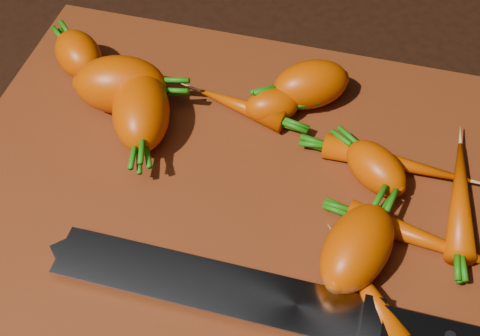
# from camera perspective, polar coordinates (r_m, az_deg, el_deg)

# --- Properties ---
(ground) EXTENTS (2.00, 2.00, 0.01)m
(ground) POSITION_cam_1_polar(r_m,az_deg,el_deg) (0.59, -0.25, -2.90)
(ground) COLOR black
(cutting_board) EXTENTS (0.50, 0.40, 0.01)m
(cutting_board) POSITION_cam_1_polar(r_m,az_deg,el_deg) (0.58, -0.26, -2.25)
(cutting_board) COLOR maroon
(cutting_board) RESTS_ON ground
(carrot_0) EXTENTS (0.09, 0.07, 0.05)m
(carrot_0) POSITION_cam_1_polar(r_m,az_deg,el_deg) (0.63, -10.17, 7.01)
(carrot_0) COLOR #CF4400
(carrot_0) RESTS_ON cutting_board
(carrot_1) EXTENTS (0.07, 0.07, 0.04)m
(carrot_1) POSITION_cam_1_polar(r_m,az_deg,el_deg) (0.68, -13.61, 9.38)
(carrot_1) COLOR #CF4400
(carrot_1) RESTS_ON cutting_board
(carrot_2) EXTENTS (0.08, 0.10, 0.05)m
(carrot_2) POSITION_cam_1_polar(r_m,az_deg,el_deg) (0.61, -8.44, 4.84)
(carrot_2) COLOR #CF4400
(carrot_2) RESTS_ON cutting_board
(carrot_3) EXTENTS (0.07, 0.09, 0.05)m
(carrot_3) POSITION_cam_1_polar(r_m,az_deg,el_deg) (0.52, 9.97, -6.72)
(carrot_3) COLOR #CF4400
(carrot_3) RESTS_ON cutting_board
(carrot_4) EXTENTS (0.09, 0.08, 0.05)m
(carrot_4) POSITION_cam_1_polar(r_m,az_deg,el_deg) (0.63, 6.06, 7.10)
(carrot_4) COLOR #CF4400
(carrot_4) RESTS_ON cutting_board
(carrot_5) EXTENTS (0.06, 0.05, 0.03)m
(carrot_5) POSITION_cam_1_polar(r_m,az_deg,el_deg) (0.62, 2.75, 5.32)
(carrot_5) COLOR #CF4400
(carrot_5) RESTS_ON cutting_board
(carrot_6) EXTENTS (0.07, 0.07, 0.04)m
(carrot_6) POSITION_cam_1_polar(r_m,az_deg,el_deg) (0.58, 11.52, -0.01)
(carrot_6) COLOR #CF4400
(carrot_6) RESTS_ON cutting_board
(carrot_7) EXTENTS (0.03, 0.12, 0.03)m
(carrot_7) POSITION_cam_1_polar(r_m,az_deg,el_deg) (0.58, 18.27, -2.41)
(carrot_7) COLOR #CF4400
(carrot_7) RESTS_ON cutting_board
(carrot_8) EXTENTS (0.13, 0.04, 0.02)m
(carrot_8) POSITION_cam_1_polar(r_m,az_deg,el_deg) (0.55, 15.52, -5.92)
(carrot_8) COLOR #CF4400
(carrot_8) RESTS_ON cutting_board
(carrot_9) EXTENTS (0.07, 0.08, 0.02)m
(carrot_9) POSITION_cam_1_polar(r_m,az_deg,el_deg) (0.51, 10.96, -10.45)
(carrot_9) COLOR #CF4400
(carrot_9) RESTS_ON cutting_board
(carrot_10) EXTENTS (0.13, 0.03, 0.02)m
(carrot_10) POSITION_cam_1_polar(r_m,az_deg,el_deg) (0.59, 13.14, 0.44)
(carrot_10) COLOR #CF4400
(carrot_10) RESTS_ON cutting_board
(carrot_11) EXTENTS (0.09, 0.04, 0.02)m
(carrot_11) POSITION_cam_1_polar(r_m,az_deg,el_deg) (0.62, 0.10, 5.29)
(carrot_11) COLOR #CF4400
(carrot_11) RESTS_ON cutting_board
(knife) EXTENTS (0.39, 0.04, 0.02)m
(knife) POSITION_cam_1_polar(r_m,az_deg,el_deg) (0.51, -0.39, -10.48)
(knife) COLOR gray
(knife) RESTS_ON cutting_board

